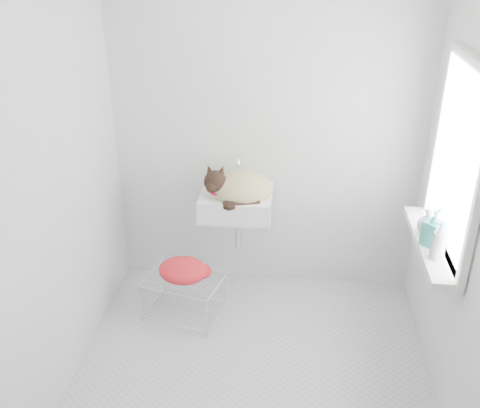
# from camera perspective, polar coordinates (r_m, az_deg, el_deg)

# --- Properties ---
(floor) EXTENTS (2.20, 2.00, 0.02)m
(floor) POSITION_cam_1_polar(r_m,az_deg,el_deg) (3.59, 1.33, -16.44)
(floor) COLOR silver
(floor) RESTS_ON ground
(back_wall) EXTENTS (2.20, 0.02, 2.50)m
(back_wall) POSITION_cam_1_polar(r_m,az_deg,el_deg) (3.82, 2.85, 8.22)
(back_wall) COLOR white
(back_wall) RESTS_ON ground
(right_wall) EXTENTS (0.02, 2.00, 2.50)m
(right_wall) POSITION_cam_1_polar(r_m,az_deg,el_deg) (3.02, 22.90, 0.98)
(right_wall) COLOR white
(right_wall) RESTS_ON ground
(left_wall) EXTENTS (0.02, 2.00, 2.50)m
(left_wall) POSITION_cam_1_polar(r_m,az_deg,el_deg) (3.16, -18.72, 2.84)
(left_wall) COLOR white
(left_wall) RESTS_ON ground
(window_glass) EXTENTS (0.01, 0.80, 1.00)m
(window_glass) POSITION_cam_1_polar(r_m,az_deg,el_deg) (3.15, 22.05, 4.19)
(window_glass) COLOR white
(window_glass) RESTS_ON right_wall
(window_frame) EXTENTS (0.04, 0.90, 1.10)m
(window_frame) POSITION_cam_1_polar(r_m,az_deg,el_deg) (3.15, 21.79, 4.20)
(window_frame) COLOR white
(window_frame) RESTS_ON right_wall
(windowsill) EXTENTS (0.16, 0.88, 0.04)m
(windowsill) POSITION_cam_1_polar(r_m,az_deg,el_deg) (3.35, 19.33, -3.98)
(windowsill) COLOR white
(windowsill) RESTS_ON right_wall
(sink) EXTENTS (0.49, 0.42, 0.19)m
(sink) POSITION_cam_1_polar(r_m,az_deg,el_deg) (3.74, -0.37, 1.25)
(sink) COLOR white
(sink) RESTS_ON back_wall
(faucet) EXTENTS (0.18, 0.12, 0.18)m
(faucet) POSITION_cam_1_polar(r_m,az_deg,el_deg) (3.85, -0.07, 4.27)
(faucet) COLOR silver
(faucet) RESTS_ON sink
(cat) EXTENTS (0.46, 0.37, 0.29)m
(cat) POSITION_cam_1_polar(r_m,az_deg,el_deg) (3.71, -0.21, 1.69)
(cat) COLOR #C5B582
(cat) RESTS_ON sink
(wire_rack) EXTENTS (0.58, 0.47, 0.30)m
(wire_rack) POSITION_cam_1_polar(r_m,az_deg,el_deg) (3.91, -5.86, -9.63)
(wire_rack) COLOR silver
(wire_rack) RESTS_ON floor
(towel) EXTENTS (0.37, 0.28, 0.14)m
(towel) POSITION_cam_1_polar(r_m,az_deg,el_deg) (3.80, -5.98, -7.46)
(towel) COLOR red
(towel) RESTS_ON wire_rack
(bottle_a) EXTENTS (0.10, 0.10, 0.18)m
(bottle_a) POSITION_cam_1_polar(r_m,az_deg,el_deg) (3.18, 19.85, -5.32)
(bottle_a) COLOR silver
(bottle_a) RESTS_ON windowsill
(bottle_b) EXTENTS (0.14, 0.14, 0.22)m
(bottle_b) POSITION_cam_1_polar(r_m,az_deg,el_deg) (3.30, 19.36, -4.04)
(bottle_b) COLOR teal
(bottle_b) RESTS_ON windowsill
(bottle_c) EXTENTS (0.17, 0.17, 0.15)m
(bottle_c) POSITION_cam_1_polar(r_m,az_deg,el_deg) (3.42, 18.91, -2.89)
(bottle_c) COLOR silver
(bottle_c) RESTS_ON windowsill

